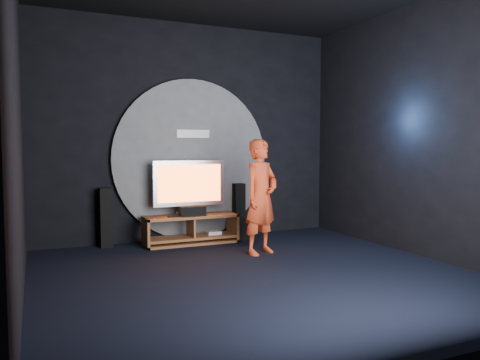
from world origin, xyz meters
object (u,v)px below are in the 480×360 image
media_console (191,231)px  tower_speaker_left (106,218)px  tower_speaker_right (238,210)px  tv (189,185)px  subwoofer (240,229)px  player (261,197)px

media_console → tower_speaker_left: bearing=167.1°
tower_speaker_right → tv: bearing=-166.4°
tv → media_console: bearing=-84.2°
tv → tower_speaker_right: 1.07m
tower_speaker_left → subwoofer: size_ratio=2.75×
media_console → tower_speaker_left: tower_speaker_left is taller
media_console → tower_speaker_right: bearing=17.5°
subwoofer → player: bearing=-97.9°
tv → subwoofer: bearing=-1.9°
tower_speaker_left → tower_speaker_right: size_ratio=1.00×
subwoofer → player: player is taller
media_console → player: 1.40m
media_console → tower_speaker_left: (-1.25, 0.29, 0.25)m
tv → tower_speaker_left: 1.35m
tv → tower_speaker_right: bearing=13.6°
tv → subwoofer: 1.14m
tower_speaker_left → player: (1.94, -1.34, 0.36)m
tower_speaker_right → player: (-0.24, -1.35, 0.36)m
media_console → tower_speaker_right: (0.93, 0.29, 0.25)m
tower_speaker_left → player: bearing=-34.7°
tv → player: (0.70, -1.12, -0.11)m
media_console → subwoofer: bearing=2.6°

